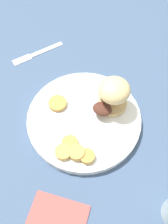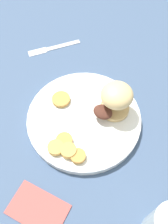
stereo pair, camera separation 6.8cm
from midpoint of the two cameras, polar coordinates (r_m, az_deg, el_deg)
ground_plane at (r=0.72m, az=2.69°, el=-2.19°), size 4.00×4.00×0.00m
dinner_plate at (r=0.71m, az=2.73°, el=-1.69°), size 0.31×0.31×0.02m
sandwich at (r=0.68m, az=9.53°, el=2.53°), size 0.09×0.11×0.10m
potato_round_0 at (r=0.73m, az=-2.36°, el=2.57°), size 0.05×0.05×0.01m
potato_round_1 at (r=0.65m, az=-0.39°, el=-8.66°), size 0.04×0.04×0.02m
potato_round_2 at (r=0.65m, az=1.73°, el=-9.83°), size 0.04×0.04×0.01m
potato_round_3 at (r=0.67m, az=-1.40°, el=-6.41°), size 0.04×0.04×0.01m
potato_round_4 at (r=0.66m, az=-3.21°, el=-8.00°), size 0.04×0.04×0.01m
fork at (r=0.89m, az=-4.46°, el=13.64°), size 0.02×0.18×0.00m
napkin at (r=0.64m, az=-6.86°, el=-20.53°), size 0.15×0.15×0.01m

